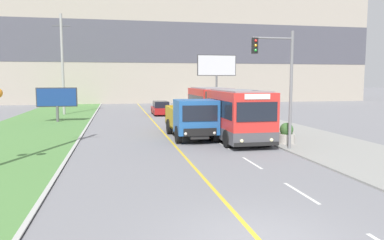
# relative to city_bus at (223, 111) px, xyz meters

# --- Properties ---
(ground_plane) EXTENTS (300.00, 300.00, 0.00)m
(ground_plane) POSITION_rel_city_bus_xyz_m (-3.96, -16.69, -1.60)
(ground_plane) COLOR slate
(lane_marking_centre) EXTENTS (2.88, 140.00, 0.01)m
(lane_marking_centre) POSITION_rel_city_bus_xyz_m (-3.61, -14.81, -1.59)
(lane_marking_centre) COLOR gold
(lane_marking_centre) RESTS_ON ground_plane
(apartment_block_background) EXTENTS (80.00, 8.04, 18.32)m
(apartment_block_background) POSITION_rel_city_bus_xyz_m (-3.96, 38.73, 7.56)
(apartment_block_background) COLOR #A89E8E
(apartment_block_background) RESTS_ON ground_plane
(city_bus) EXTENTS (2.70, 12.76, 3.14)m
(city_bus) POSITION_rel_city_bus_xyz_m (0.00, 0.00, 0.00)
(city_bus) COLOR red
(city_bus) RESTS_ON ground_plane
(dump_truck) EXTENTS (2.52, 6.81, 2.55)m
(dump_truck) POSITION_rel_city_bus_xyz_m (-2.53, -1.87, -0.31)
(dump_truck) COLOR black
(dump_truck) RESTS_ON ground_plane
(car_distant) EXTENTS (1.80, 4.30, 1.45)m
(car_distant) POSITION_rel_city_bus_xyz_m (-2.53, 15.29, -0.91)
(car_distant) COLOR maroon
(car_distant) RESTS_ON ground_plane
(utility_pole_far) EXTENTS (1.80, 0.28, 10.67)m
(utility_pole_far) POSITION_rel_city_bus_xyz_m (-12.76, 17.49, 3.80)
(utility_pole_far) COLOR #9E9E99
(utility_pole_far) RESTS_ON ground_plane
(traffic_light_mast) EXTENTS (2.28, 0.32, 6.28)m
(traffic_light_mast) POSITION_rel_city_bus_xyz_m (1.25, -6.31, 2.38)
(traffic_light_mast) COLOR slate
(traffic_light_mast) RESTS_ON ground_plane
(billboard_large) EXTENTS (4.78, 0.24, 6.73)m
(billboard_large) POSITION_rel_city_bus_xyz_m (4.74, 19.35, 3.59)
(billboard_large) COLOR #59595B
(billboard_large) RESTS_ON ground_plane
(billboard_small) EXTENTS (3.47, 0.24, 3.07)m
(billboard_small) POSITION_rel_city_bus_xyz_m (-12.37, 10.14, 0.53)
(billboard_small) COLOR #59595B
(billboard_small) RESTS_ON ground_plane
(planter_round_near) EXTENTS (0.97, 0.97, 1.19)m
(planter_round_near) POSITION_rel_city_bus_xyz_m (2.48, -4.63, -0.99)
(planter_round_near) COLOR #B7B2A8
(planter_round_near) RESTS_ON sidewalk_right
(planter_round_second) EXTENTS (0.94, 0.94, 1.12)m
(planter_round_second) POSITION_rel_city_bus_xyz_m (2.61, -0.15, -1.02)
(planter_round_second) COLOR #B7B2A8
(planter_round_second) RESTS_ON sidewalk_right
(planter_round_third) EXTENTS (1.01, 1.01, 1.19)m
(planter_round_third) POSITION_rel_city_bus_xyz_m (2.43, 4.33, -1.00)
(planter_round_third) COLOR #B7B2A8
(planter_round_third) RESTS_ON sidewalk_right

